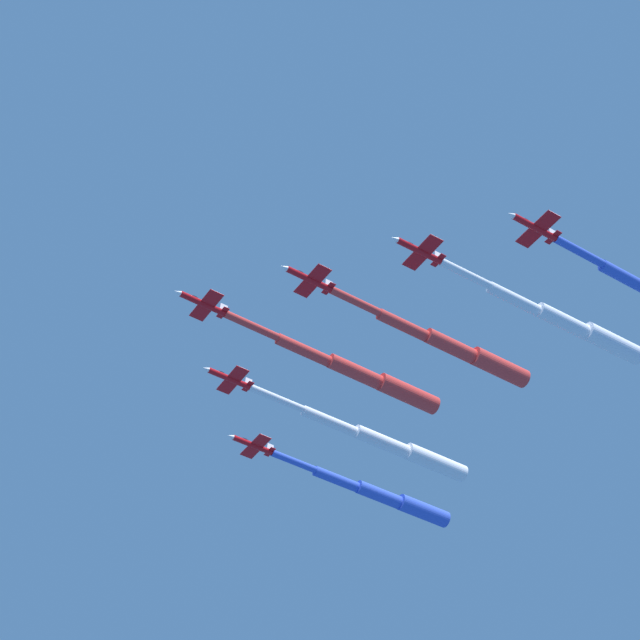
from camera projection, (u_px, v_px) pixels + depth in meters
jet_lead at (358, 373)px, 193.15m from camera, size 18.61×53.80×3.98m
jet_port_inner at (453, 347)px, 188.87m from camera, size 17.72×51.02×3.95m
jet_starboard_inner at (386, 443)px, 206.97m from camera, size 19.12×57.90×3.90m
jet_port_mid at (565, 322)px, 186.04m from camera, size 17.56×52.77×3.91m
jet_starboard_mid at (381, 495)px, 218.41m from camera, size 17.47×51.44×3.89m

